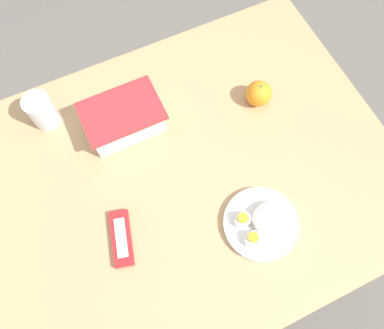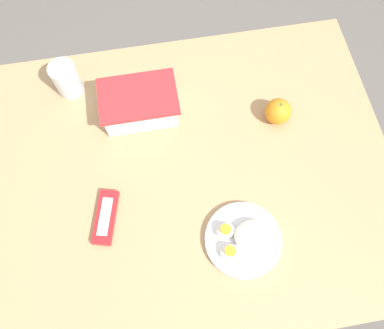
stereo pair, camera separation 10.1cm
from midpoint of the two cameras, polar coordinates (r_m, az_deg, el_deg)
ground_plane at (r=1.76m, az=0.95°, el=-10.09°), size 10.00×10.00×0.00m
table at (r=1.13m, az=1.46°, el=-3.40°), size 1.17×0.91×0.75m
food_container at (r=1.09m, az=-5.33°, el=8.74°), size 0.22×0.15×0.09m
orange_fruit at (r=1.11m, az=15.53°, el=7.50°), size 0.08×0.08×0.08m
rice_plate at (r=0.98m, az=10.92°, el=-11.48°), size 0.20×0.20×0.06m
candy_bar at (r=1.00m, az=-10.23°, el=-8.29°), size 0.08×0.15×0.02m
drinking_glass at (r=1.16m, az=-16.22°, el=12.11°), size 0.08×0.08×0.11m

